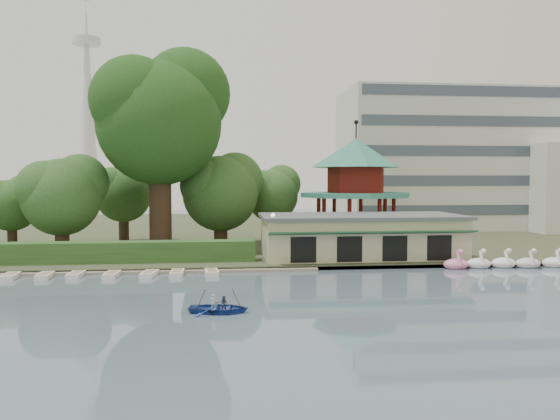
{
  "coord_description": "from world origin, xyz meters",
  "views": [
    {
      "loc": [
        -2.91,
        -27.54,
        7.6
      ],
      "look_at": [
        2.0,
        18.0,
        5.0
      ],
      "focal_mm": 35.0,
      "sensor_mm": 36.0,
      "label": 1
    }
  ],
  "objects": [
    {
      "name": "ground_plane",
      "position": [
        0.0,
        0.0,
        0.0
      ],
      "size": [
        220.0,
        220.0,
        0.0
      ],
      "primitive_type": "plane",
      "color": "slate",
      "rests_on": "ground"
    },
    {
      "name": "shore",
      "position": [
        0.0,
        52.0,
        0.2
      ],
      "size": [
        220.0,
        70.0,
        0.4
      ],
      "primitive_type": "cube",
      "color": "#424930",
      "rests_on": "ground"
    },
    {
      "name": "embankment",
      "position": [
        0.0,
        17.3,
        0.15
      ],
      "size": [
        220.0,
        0.6,
        0.3
      ],
      "primitive_type": "cube",
      "color": "gray",
      "rests_on": "ground"
    },
    {
      "name": "dock",
      "position": [
        -12.0,
        17.2,
        0.12
      ],
      "size": [
        34.0,
        1.6,
        0.24
      ],
      "primitive_type": "cube",
      "color": "gray",
      "rests_on": "ground"
    },
    {
      "name": "boathouse",
      "position": [
        10.0,
        21.97,
        2.37
      ],
      "size": [
        18.6,
        9.39,
        3.9
      ],
      "color": "beige",
      "rests_on": "shore"
    },
    {
      "name": "pavilion",
      "position": [
        12.0,
        32.0,
        7.48
      ],
      "size": [
        12.4,
        12.4,
        13.5
      ],
      "color": "beige",
      "rests_on": "shore"
    },
    {
      "name": "office_building",
      "position": [
        32.67,
        49.0,
        9.73
      ],
      "size": [
        38.0,
        18.0,
        20.0
      ],
      "color": "silver",
      "rests_on": "shore"
    },
    {
      "name": "broadcast_tower",
      "position": [
        -42.0,
        140.0,
        33.98
      ],
      "size": [
        8.0,
        8.0,
        96.0
      ],
      "color": "silver",
      "rests_on": "ground"
    },
    {
      "name": "hedge",
      "position": [
        -15.0,
        20.5,
        1.3
      ],
      "size": [
        30.0,
        2.0,
        1.8
      ],
      "primitive_type": "cube",
      "color": "#355D28",
      "rests_on": "shore"
    },
    {
      "name": "lamp_post",
      "position": [
        1.5,
        19.0,
        3.34
      ],
      "size": [
        0.36,
        0.36,
        4.28
      ],
      "color": "black",
      "rests_on": "shore"
    },
    {
      "name": "big_tree",
      "position": [
        -8.83,
        28.2,
        14.19
      ],
      "size": [
        13.56,
        12.63,
        20.64
      ],
      "color": "#3A281C",
      "rests_on": "shore"
    },
    {
      "name": "small_trees",
      "position": [
        -11.24,
        31.26,
        6.28
      ],
      "size": [
        39.3,
        16.98,
        10.17
      ],
      "color": "#3A281C",
      "rests_on": "shore"
    },
    {
      "name": "swan_boats",
      "position": [
        24.32,
        16.58,
        0.4
      ],
      "size": [
        16.05,
        2.12,
        1.92
      ],
      "color": "pink",
      "rests_on": "ground"
    },
    {
      "name": "moored_rowboats",
      "position": [
        -15.24,
        15.8,
        0.18
      ],
      "size": [
        24.35,
        2.72,
        0.36
      ],
      "color": "white",
      "rests_on": "ground"
    },
    {
      "name": "rowboat_with_passengers",
      "position": [
        -3.09,
        3.33,
        0.49
      ],
      "size": [
        5.22,
        4.09,
        2.01
      ],
      "color": "#244293",
      "rests_on": "ground"
    }
  ]
}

